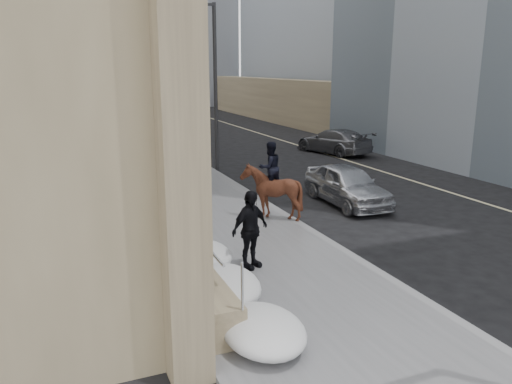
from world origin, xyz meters
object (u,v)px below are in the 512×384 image
at_px(car_silver, 347,185).
at_px(car_grey, 333,141).
at_px(mounted_horse_left, 174,186).
at_px(pedestrian, 250,230).
at_px(mounted_horse_right, 271,188).

distance_m(car_silver, car_grey, 11.58).
relative_size(mounted_horse_left, car_grey, 0.55).
relative_size(pedestrian, car_silver, 0.45).
bearing_deg(mounted_horse_right, pedestrian, 48.53).
distance_m(mounted_horse_left, car_grey, 15.86).
height_order(mounted_horse_right, pedestrian, mounted_horse_right).
height_order(pedestrian, car_grey, pedestrian).
relative_size(mounted_horse_right, car_grey, 0.51).
distance_m(mounted_horse_right, pedestrian, 4.31).
relative_size(car_silver, car_grey, 0.87).
distance_m(mounted_horse_left, mounted_horse_right, 3.18).
bearing_deg(pedestrian, mounted_horse_left, 76.39).
xyz_separation_m(mounted_horse_left, car_grey, (12.12, 10.20, -0.57)).
bearing_deg(car_grey, mounted_horse_right, 36.82).
bearing_deg(car_silver, car_grey, 63.64).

